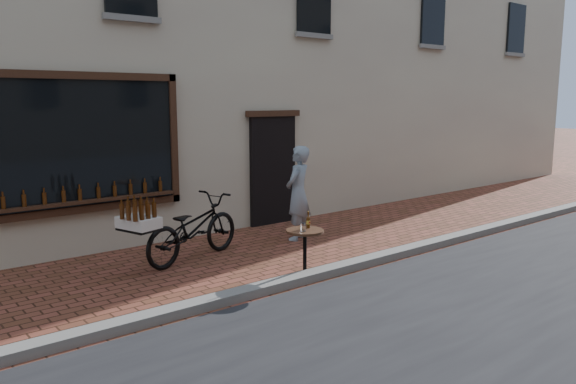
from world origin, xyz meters
TOP-DOWN VIEW (x-y plane):
  - ground at (0.00, 0.00)m, footprint 90.00×90.00m
  - kerb at (0.00, 0.20)m, footprint 90.00×0.25m
  - cargo_bicycle at (-0.75, 2.15)m, footprint 2.36×1.24m
  - bistro_table at (0.08, 0.35)m, footprint 0.55×0.55m
  - pedestrian at (1.44, 2.11)m, footprint 0.74×0.64m

SIDE VIEW (x-z plane):
  - ground at x=0.00m, z-range 0.00..0.00m
  - kerb at x=0.00m, z-range 0.00..0.12m
  - bistro_table at x=0.08m, z-range 0.03..0.97m
  - cargo_bicycle at x=-0.75m, z-range -0.02..1.08m
  - pedestrian at x=1.44m, z-range 0.00..1.72m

